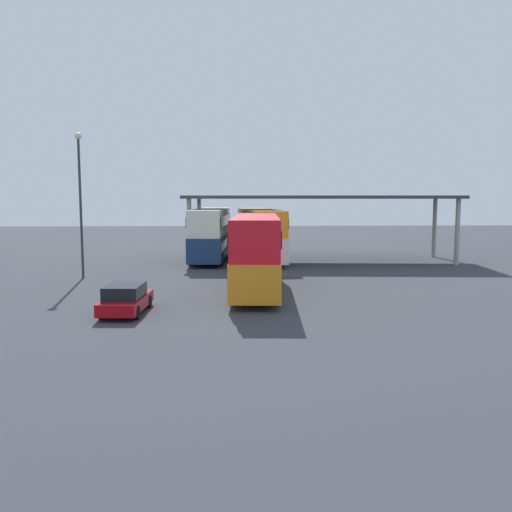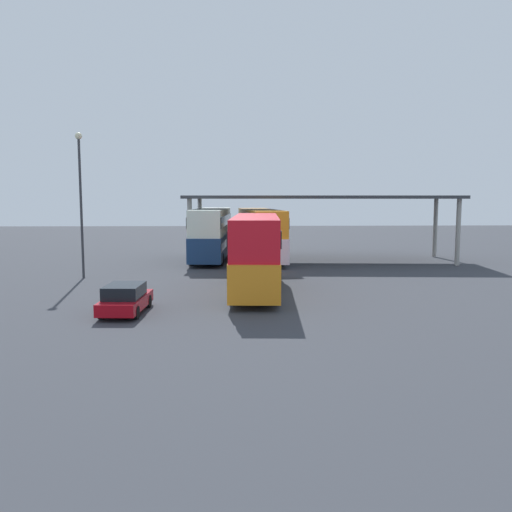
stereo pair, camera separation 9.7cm
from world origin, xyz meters
name	(u,v)px [view 1 (the left image)]	position (x,y,z in m)	size (l,w,h in m)	color
ground_plane	(266,302)	(0.00, 0.00, 0.00)	(140.00, 140.00, 0.00)	#35383E
double_decker_main	(256,250)	(-0.37, 2.94, 2.32)	(3.07, 11.31, 4.22)	orange
parked_hatchback	(126,299)	(-6.51, -2.47, 0.67)	(1.89, 4.05, 1.35)	#A30913
double_decker_near_canopy	(211,232)	(-3.55, 17.43, 2.35)	(3.17, 10.88, 4.30)	navy
double_decker_mid_row	(260,233)	(0.54, 17.20, 2.33)	(3.71, 11.66, 4.25)	white
depot_canopy	(319,199)	(5.45, 17.24, 5.09)	(22.38, 8.43, 5.39)	#33353A
lamppost_tall	(80,190)	(-11.45, 8.19, 5.74)	(0.44, 0.44, 9.34)	#33353A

